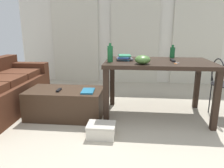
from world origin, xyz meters
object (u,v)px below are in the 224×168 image
(coffee_table, at_px, (66,103))
(tv_remote_primary, at_px, (59,90))
(wire_chair, at_px, (222,80))
(tv_remote_on_table, at_px, (173,60))
(bottle_far, at_px, (110,54))
(magazine, at_px, (88,91))
(bottle_near, at_px, (172,52))
(shoebox, at_px, (101,130))
(bowl, at_px, (143,60))
(scissors, at_px, (176,63))
(craft_table, at_px, (158,68))
(book_stack, at_px, (124,58))

(coffee_table, height_order, tv_remote_primary, tv_remote_primary)
(wire_chair, xyz_separation_m, tv_remote_on_table, (-0.69, -0.05, 0.28))
(wire_chair, bearing_deg, bottle_far, -172.30)
(magazine, bearing_deg, bottle_near, 23.76)
(tv_remote_primary, bearing_deg, shoebox, -37.52)
(bottle_near, bearing_deg, tv_remote_on_table, -98.70)
(bowl, xyz_separation_m, scissors, (0.43, 0.08, -0.05))
(coffee_table, distance_m, magazine, 0.41)
(bowl, distance_m, tv_remote_primary, 1.20)
(coffee_table, relative_size, bowl, 5.38)
(bottle_far, bearing_deg, shoebox, -94.73)
(craft_table, relative_size, magazine, 5.44)
(craft_table, height_order, book_stack, book_stack)
(bottle_far, relative_size, book_stack, 0.83)
(coffee_table, height_order, magazine, magazine)
(craft_table, xyz_separation_m, magazine, (-0.93, -0.24, -0.29))
(coffee_table, bearing_deg, book_stack, 14.17)
(coffee_table, xyz_separation_m, tv_remote_primary, (-0.06, -0.07, 0.21))
(wire_chair, relative_size, bottle_far, 3.42)
(coffee_table, xyz_separation_m, shoebox, (0.59, -0.53, -0.12))
(wire_chair, height_order, tv_remote_primary, wire_chair)
(bottle_near, bearing_deg, shoebox, -131.06)
(bottle_near, relative_size, shoebox, 0.59)
(bottle_near, bearing_deg, tv_remote_primary, -158.79)
(bottle_far, distance_m, bowl, 0.44)
(bottle_near, bearing_deg, bottle_far, -149.34)
(bowl, xyz_separation_m, shoebox, (-0.46, -0.41, -0.77))
(coffee_table, distance_m, wire_chair, 2.20)
(tv_remote_primary, height_order, shoebox, tv_remote_primary)
(tv_remote_on_table, distance_m, shoebox, 1.34)
(coffee_table, relative_size, shoebox, 3.21)
(bottle_far, xyz_separation_m, shoebox, (-0.05, -0.55, -0.82))
(craft_table, relative_size, bowl, 7.41)
(bottle_near, bearing_deg, coffee_table, -160.30)
(bottle_far, height_order, tv_remote_on_table, bottle_far)
(coffee_table, distance_m, craft_table, 1.38)
(bowl, height_order, tv_remote_primary, bowl)
(book_stack, bearing_deg, coffee_table, -165.83)
(tv_remote_on_table, height_order, tv_remote_primary, tv_remote_on_table)
(bottle_near, height_order, book_stack, bottle_near)
(wire_chair, bearing_deg, scissors, -158.93)
(coffee_table, bearing_deg, wire_chair, 5.92)
(bowl, xyz_separation_m, magazine, (-0.71, 0.05, -0.44))
(coffee_table, height_order, shoebox, coffee_table)
(coffee_table, height_order, scissors, scissors)
(wire_chair, relative_size, shoebox, 2.57)
(bottle_far, distance_m, book_stack, 0.27)
(bottle_near, xyz_separation_m, bowl, (-0.47, -0.67, -0.03))
(bowl, xyz_separation_m, book_stack, (-0.24, 0.33, -0.02))
(wire_chair, distance_m, tv_remote_primary, 2.24)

